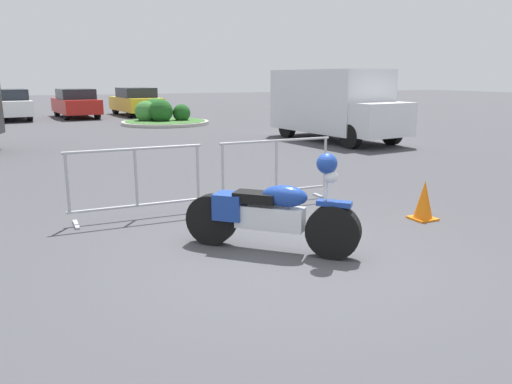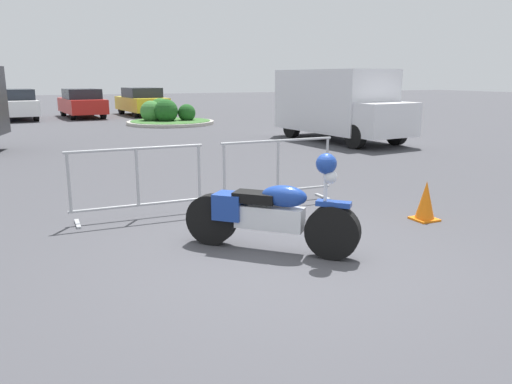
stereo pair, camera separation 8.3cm
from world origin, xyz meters
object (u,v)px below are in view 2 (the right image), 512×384
at_px(parked_car_white, 15,104).
at_px(traffic_cone, 426,201).
at_px(crowd_barrier_far, 278,171).
at_px(parked_car_red, 82,103).
at_px(parked_car_yellow, 142,101).
at_px(motorcycle, 270,213).
at_px(crowd_barrier_near, 138,182).
at_px(delivery_van, 338,103).

height_order(parked_car_white, traffic_cone, parked_car_white).
bearing_deg(traffic_cone, parked_car_white, 104.72).
bearing_deg(crowd_barrier_far, parked_car_red, 93.32).
height_order(parked_car_white, parked_car_yellow, parked_car_yellow).
height_order(parked_car_yellow, traffic_cone, parked_car_yellow).
relative_size(motorcycle, traffic_cone, 2.86).
xyz_separation_m(crowd_barrier_near, crowd_barrier_far, (2.33, 0.00, 0.00)).
bearing_deg(delivery_van, traffic_cone, -31.88).
bearing_deg(crowd_barrier_far, motorcycle, -118.96).
distance_m(parked_car_red, parked_car_yellow, 3.16).
relative_size(crowd_barrier_near, traffic_cone, 3.40).
bearing_deg(parked_car_yellow, traffic_cone, 173.44).
xyz_separation_m(crowd_barrier_far, traffic_cone, (1.52, -1.84, -0.26)).
xyz_separation_m(motorcycle, parked_car_red, (-0.03, 22.65, 0.28)).
xyz_separation_m(crowd_barrier_near, parked_car_white, (-2.02, 20.46, 0.21)).
distance_m(delivery_van, parked_car_white, 16.91).
xyz_separation_m(parked_car_white, parked_car_red, (3.15, 0.09, -0.01)).
relative_size(crowd_barrier_near, parked_car_white, 0.44).
height_order(crowd_barrier_far, delivery_van, delivery_van).
distance_m(parked_car_yellow, traffic_cone, 22.61).
distance_m(motorcycle, parked_car_yellow, 23.08).
relative_size(parked_car_red, traffic_cone, 7.64).
relative_size(motorcycle, parked_car_yellow, 0.37).
bearing_deg(delivery_van, motorcycle, -43.78).
distance_m(motorcycle, parked_car_red, 22.65).
xyz_separation_m(parked_car_red, parked_car_yellow, (3.15, 0.21, 0.01)).
height_order(motorcycle, crowd_barrier_far, motorcycle).
height_order(crowd_barrier_far, parked_car_red, parked_car_red).
bearing_deg(crowd_barrier_near, parked_car_white, 95.63).
relative_size(motorcycle, parked_car_red, 0.37).
height_order(crowd_barrier_near, parked_car_yellow, parked_car_yellow).
bearing_deg(parked_car_white, parked_car_red, -93.88).
relative_size(parked_car_white, parked_car_yellow, 0.99).
bearing_deg(parked_car_red, crowd_barrier_far, 177.89).
height_order(crowd_barrier_far, traffic_cone, crowd_barrier_far).
bearing_deg(crowd_barrier_near, crowd_barrier_far, 0.00).
height_order(crowd_barrier_far, parked_car_yellow, parked_car_yellow).
xyz_separation_m(crowd_barrier_far, delivery_van, (5.61, 6.81, 0.69)).
bearing_deg(parked_car_red, delivery_van, -159.09).
bearing_deg(crowd_barrier_near, motorcycle, -61.05).
bearing_deg(motorcycle, traffic_cone, 49.77).
bearing_deg(parked_car_white, parked_car_yellow, -92.72).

